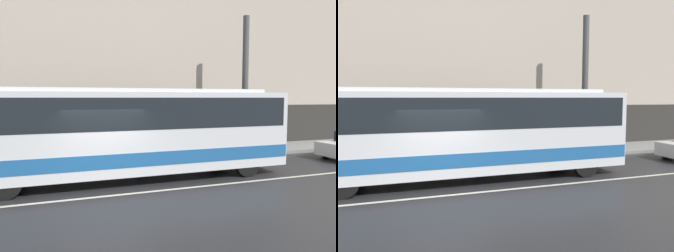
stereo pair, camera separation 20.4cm
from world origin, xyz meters
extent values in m
plane|color=#262628|center=(0.00, 0.00, 0.00)|extent=(60.00, 60.00, 0.00)
cube|color=gray|center=(0.00, 5.49, 0.08)|extent=(60.00, 2.98, 0.16)
cube|color=#B7A899|center=(0.00, 7.13, 4.85)|extent=(60.00, 0.30, 9.69)
cube|color=#2D2B28|center=(0.00, 6.96, 1.21)|extent=(60.00, 0.06, 2.42)
cube|color=beige|center=(0.00, 0.00, 0.00)|extent=(54.00, 0.14, 0.01)
cube|color=silver|center=(0.78, 1.78, 1.69)|extent=(11.95, 2.52, 2.69)
cube|color=#1E5999|center=(0.78, 1.78, 0.90)|extent=(11.89, 2.54, 0.45)
cube|color=black|center=(0.78, 1.78, 2.35)|extent=(11.59, 2.54, 1.02)
cube|color=orange|center=(6.71, 1.78, 2.85)|extent=(0.12, 1.89, 0.28)
cube|color=silver|center=(0.78, 1.78, 3.10)|extent=(10.16, 2.14, 0.12)
cylinder|color=black|center=(5.16, 0.68, 0.48)|extent=(0.97, 0.28, 0.97)
cylinder|color=black|center=(5.16, 2.88, 0.48)|extent=(0.97, 0.28, 0.97)
cylinder|color=black|center=(-2.79, 0.68, 0.48)|extent=(0.97, 0.28, 0.97)
cylinder|color=black|center=(-2.79, 2.88, 0.48)|extent=(0.97, 0.28, 0.97)
cylinder|color=black|center=(10.87, 2.61, 0.33)|extent=(0.65, 0.20, 0.65)
cylinder|color=#4C4C4F|center=(7.69, 4.77, 3.51)|extent=(0.31, 0.31, 6.70)
cylinder|color=navy|center=(2.38, 4.95, 0.81)|extent=(0.36, 0.36, 1.30)
sphere|color=tan|center=(2.38, 4.95, 1.58)|extent=(0.24, 0.24, 0.24)
camera|label=1|loc=(-1.57, -9.33, 2.85)|focal=35.00mm
camera|label=2|loc=(-1.38, -9.40, 2.85)|focal=35.00mm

